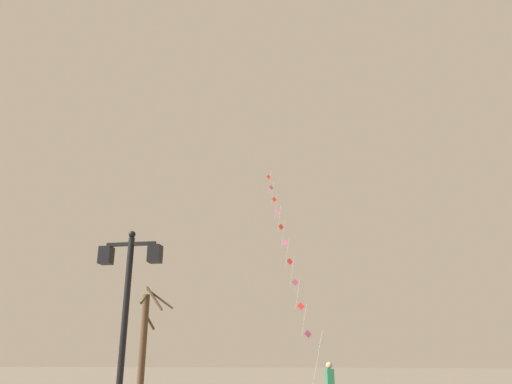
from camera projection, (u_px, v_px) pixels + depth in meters
The scene contains 3 objects.
twin_lantern_lamp_post at pixel (127, 293), 10.82m from camera, with size 1.46×0.28×4.64m.
kite_train at pixel (286, 247), 27.44m from camera, with size 4.03×14.23×14.85m.
bare_tree at pixel (144, 344), 19.02m from camera, with size 1.22×2.18×4.61m.
Camera 1 is at (1.26, -2.24, 1.84)m, focal length 33.99 mm.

